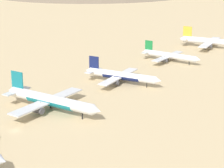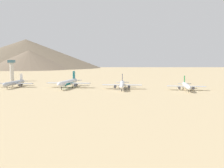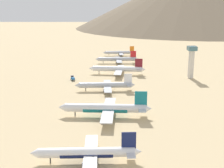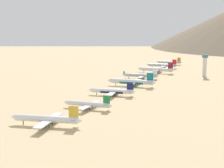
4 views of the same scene
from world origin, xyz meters
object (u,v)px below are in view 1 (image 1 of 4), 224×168
Objects in this scene: parked_jet_6 at (169,56)px; parked_jet_5 at (121,76)px; parked_jet_4 at (50,100)px; parked_jet_7 at (212,41)px.

parked_jet_5 is at bearing -97.01° from parked_jet_6.
parked_jet_6 is (7.00, 56.88, -0.29)m from parked_jet_5.
parked_jet_6 is (16.74, 109.19, -1.03)m from parked_jet_4.
parked_jet_6 is at bearing 81.28° from parked_jet_4.
parked_jet_6 is 54.55m from parked_jet_7.
parked_jet_5 is (9.74, 52.31, -0.74)m from parked_jet_4.
parked_jet_4 is at bearing -100.55° from parked_jet_5.
parked_jet_4 is at bearing -100.61° from parked_jet_7.
parked_jet_4 is at bearing -98.72° from parked_jet_6.
parked_jet_5 is 0.90× the size of parked_jet_7.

